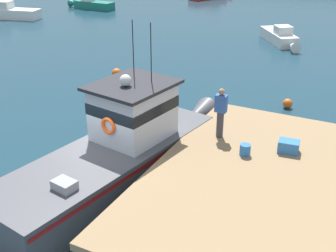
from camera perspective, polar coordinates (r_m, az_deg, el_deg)
The scene contains 11 objects.
ground_plane at distance 14.30m, azimuth -6.80°, elevation -6.23°, with size 200.00×200.00×0.00m, color #193847.
dock at distance 12.07m, azimuth 12.53°, elevation -7.12°, with size 6.00×9.00×1.20m.
main_fishing_boat at distance 13.60m, azimuth -6.18°, elevation -3.07°, with size 3.81×9.97×4.80m.
crate_single_by_cleat at distance 13.37m, azimuth 15.61°, elevation -2.60°, with size 0.60×0.44×0.37m, color #3370B2.
bait_bucket at distance 12.92m, azimuth 10.13°, elevation -3.10°, with size 0.32×0.32×0.34m, color #2866B2.
deckhand_by_the_boat at distance 13.63m, azimuth 6.96°, elevation 1.87°, with size 0.36×0.22×1.63m.
moored_boat_far_right at distance 40.85m, azimuth -20.13°, elevation 13.87°, with size 5.78×2.40×1.44m.
moored_boat_outer_mooring at distance 30.97m, azimuth 14.59°, elevation 11.29°, with size 3.68×4.59×1.26m.
moored_boat_near_channel at distance 43.77m, azimuth -10.10°, elevation 15.54°, with size 5.01×1.39×1.27m.
mooring_buoy_channel_marker at distance 19.81m, azimuth 15.49°, elevation 2.88°, with size 0.42×0.42×0.42m, color #EA5B19.
mooring_buoy_inshore at distance 23.20m, azimuth -6.80°, elevation 6.96°, with size 0.50×0.50×0.50m, color #EA5B19.
Camera 1 is at (6.98, -10.06, 7.38)m, focal length 46.22 mm.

